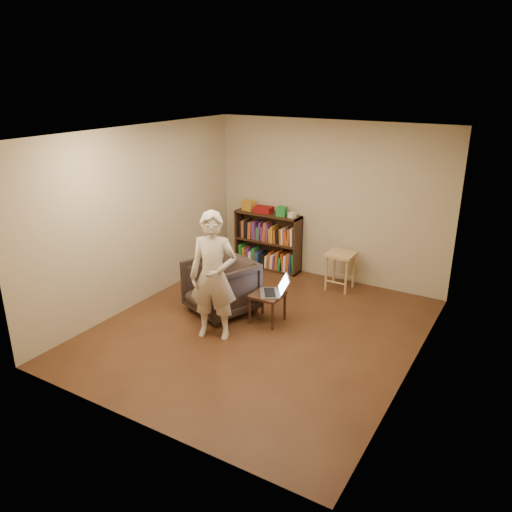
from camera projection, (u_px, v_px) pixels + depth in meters
The scene contains 15 objects.
floor at pixel (259, 330), 6.73m from camera, with size 4.50×4.50×0.00m, color #422515.
ceiling at pixel (259, 133), 5.84m from camera, with size 4.50×4.50×0.00m, color white.
wall_back at pixel (329, 202), 8.10m from camera, with size 4.00×4.00×0.00m, color #BAB28C.
wall_left at pixel (140, 217), 7.24m from camera, with size 4.50×4.50×0.00m, color #BAB28C.
wall_right at pixel (420, 268), 5.33m from camera, with size 4.50×4.50×0.00m, color #BAB28C.
bookshelf at pixel (268, 244), 8.77m from camera, with size 1.20×0.30×1.00m.
box_yellow at pixel (249, 205), 8.74m from camera, with size 0.21×0.15×0.17m, color #C68323.
red_cloth at pixel (264, 210), 8.61m from camera, with size 0.30×0.22×0.10m, color maroon.
box_green at pixel (282, 211), 8.39m from camera, with size 0.16×0.16×0.16m, color #217D31.
box_white at pixel (292, 215), 8.31m from camera, with size 0.11×0.11×0.08m, color white.
stool at pixel (341, 260), 7.87m from camera, with size 0.42×0.42×0.61m.
armchair at pixel (221, 287), 7.12m from camera, with size 0.84×0.87×0.79m, color #2C221D.
side_table at pixel (267, 299), 6.85m from camera, with size 0.41×0.41×0.42m.
laptop at pixel (275, 290), 6.81m from camera, with size 0.53×0.53×0.26m.
person at pixel (213, 276), 6.31m from camera, with size 0.62×0.40×1.69m, color beige.
Camera 1 is at (3.02, -5.16, 3.25)m, focal length 35.00 mm.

